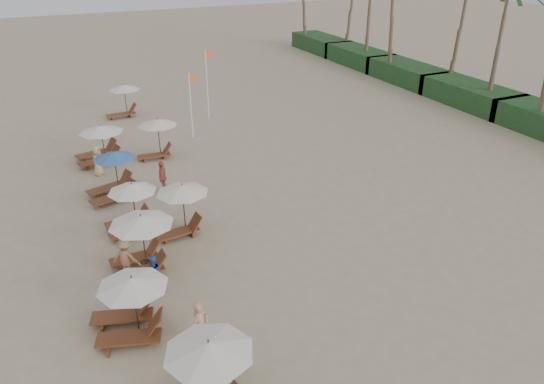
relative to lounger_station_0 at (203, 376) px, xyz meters
name	(u,v)px	position (x,y,z in m)	size (l,w,h in m)	color
ground	(305,283)	(5.20, 3.85, -1.19)	(160.00, 160.00, 0.00)	tan
shrub_hedge	(471,95)	(27.20, 18.35, -0.39)	(3.20, 53.00, 1.60)	#193D1C
lounger_station_0	(203,376)	(0.00, 0.00, 0.00)	(2.69, 2.43, 2.28)	brown
lounger_station_1	(127,307)	(-1.21, 3.94, -0.17)	(2.69, 2.47, 2.07)	brown
lounger_station_2	(138,241)	(-0.10, 7.36, 0.06)	(2.60, 2.45, 2.29)	brown
lounger_station_3	(129,208)	(0.15, 10.41, -0.08)	(2.39, 2.08, 2.23)	brown
lounger_station_4	(111,178)	(-0.01, 14.10, -0.19)	(2.63, 2.53, 2.35)	brown
lounger_station_5	(98,145)	(0.10, 19.01, -0.18)	(2.90, 2.46, 2.07)	brown
inland_station_0	(180,205)	(2.06, 9.24, 0.20)	(2.67, 2.24, 2.22)	brown
inland_station_1	(156,134)	(3.25, 18.22, 0.24)	(2.61, 2.24, 2.22)	brown
inland_station_2	(122,98)	(2.93, 26.66, 0.15)	(2.72, 2.24, 2.22)	brown
beachgoer_near	(201,326)	(0.66, 2.25, -0.31)	(0.64, 0.42, 1.77)	tan
beachgoer_mid_a	(153,274)	(0.02, 5.74, -0.45)	(0.73, 0.57, 1.50)	#315793
beachgoer_mid_b	(126,258)	(-0.67, 7.08, -0.36)	(1.08, 0.62, 1.67)	#9C724F
beachgoer_far_a	(163,177)	(2.39, 13.59, -0.36)	(0.98, 0.41, 1.67)	#B34F47
beachgoer_far_b	(98,161)	(-0.23, 17.08, -0.37)	(0.81, 0.53, 1.66)	tan
flag_pole_near	(191,102)	(6.11, 20.56, 1.10)	(0.60, 0.08, 4.12)	silver
flag_pole_far	(207,81)	(8.27, 23.74, 1.45)	(0.60, 0.08, 4.78)	silver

